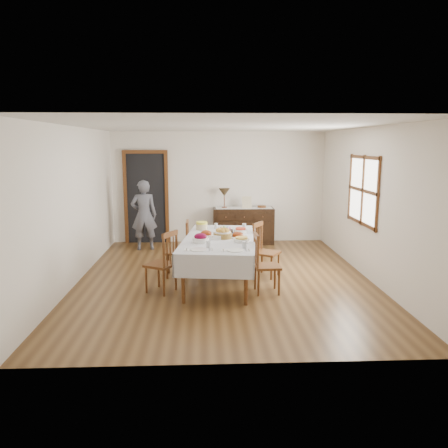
{
  "coord_description": "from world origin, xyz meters",
  "views": [
    {
      "loc": [
        -0.33,
        -7.3,
        2.31
      ],
      "look_at": [
        0.0,
        0.1,
        0.95
      ],
      "focal_mm": 35.0,
      "sensor_mm": 36.0,
      "label": 1
    }
  ],
  "objects_px": {
    "dining_table": "(220,243)",
    "sideboard": "(243,226)",
    "person": "(144,213)",
    "chair_left_far": "(180,248)",
    "chair_right_near": "(264,263)",
    "table_lamp": "(224,193)",
    "chair_left_near": "(163,261)",
    "chair_right_far": "(264,249)"
  },
  "relations": [
    {
      "from": "chair_left_far",
      "to": "table_lamp",
      "type": "distance_m",
      "value": 2.76
    },
    {
      "from": "chair_left_near",
      "to": "table_lamp",
      "type": "height_order",
      "value": "table_lamp"
    },
    {
      "from": "dining_table",
      "to": "chair_right_far",
      "type": "relative_size",
      "value": 2.52
    },
    {
      "from": "chair_left_near",
      "to": "chair_right_near",
      "type": "height_order",
      "value": "chair_left_near"
    },
    {
      "from": "chair_left_far",
      "to": "table_lamp",
      "type": "height_order",
      "value": "table_lamp"
    },
    {
      "from": "chair_left_far",
      "to": "person",
      "type": "distance_m",
      "value": 2.24
    },
    {
      "from": "dining_table",
      "to": "sideboard",
      "type": "height_order",
      "value": "sideboard"
    },
    {
      "from": "chair_left_near",
      "to": "person",
      "type": "relative_size",
      "value": 0.6
    },
    {
      "from": "dining_table",
      "to": "chair_left_far",
      "type": "xyz_separation_m",
      "value": [
        -0.69,
        0.47,
        -0.19
      ]
    },
    {
      "from": "chair_right_near",
      "to": "chair_right_far",
      "type": "xyz_separation_m",
      "value": [
        0.12,
        0.89,
        0.0
      ]
    },
    {
      "from": "chair_right_far",
      "to": "table_lamp",
      "type": "distance_m",
      "value": 2.74
    },
    {
      "from": "chair_right_far",
      "to": "chair_left_far",
      "type": "bearing_deg",
      "value": 119.22
    },
    {
      "from": "chair_left_near",
      "to": "chair_right_far",
      "type": "bearing_deg",
      "value": 144.78
    },
    {
      "from": "table_lamp",
      "to": "person",
      "type": "bearing_deg",
      "value": -164.82
    },
    {
      "from": "chair_right_far",
      "to": "table_lamp",
      "type": "xyz_separation_m",
      "value": [
        -0.59,
        2.58,
        0.72
      ]
    },
    {
      "from": "chair_left_near",
      "to": "chair_left_far",
      "type": "xyz_separation_m",
      "value": [
        0.21,
        0.86,
        0.0
      ]
    },
    {
      "from": "dining_table",
      "to": "sideboard",
      "type": "bearing_deg",
      "value": 84.6
    },
    {
      "from": "chair_left_near",
      "to": "table_lamp",
      "type": "xyz_separation_m",
      "value": [
        1.11,
        3.38,
        0.7
      ]
    },
    {
      "from": "person",
      "to": "dining_table",
      "type": "bearing_deg",
      "value": 115.61
    },
    {
      "from": "person",
      "to": "chair_right_far",
      "type": "bearing_deg",
      "value": 131.85
    },
    {
      "from": "dining_table",
      "to": "table_lamp",
      "type": "relative_size",
      "value": 5.23
    },
    {
      "from": "chair_left_near",
      "to": "chair_right_far",
      "type": "height_order",
      "value": "chair_left_near"
    },
    {
      "from": "table_lamp",
      "to": "chair_right_near",
      "type": "bearing_deg",
      "value": -82.34
    },
    {
      "from": "dining_table",
      "to": "chair_right_near",
      "type": "xyz_separation_m",
      "value": [
        0.67,
        -0.48,
        -0.21
      ]
    },
    {
      "from": "chair_left_far",
      "to": "person",
      "type": "relative_size",
      "value": 0.6
    },
    {
      "from": "chair_left_far",
      "to": "chair_right_far",
      "type": "relative_size",
      "value": 1.04
    },
    {
      "from": "chair_right_far",
      "to": "table_lamp",
      "type": "relative_size",
      "value": 2.07
    },
    {
      "from": "chair_left_near",
      "to": "sideboard",
      "type": "relative_size",
      "value": 0.7
    },
    {
      "from": "dining_table",
      "to": "chair_left_far",
      "type": "relative_size",
      "value": 2.43
    },
    {
      "from": "dining_table",
      "to": "sideboard",
      "type": "relative_size",
      "value": 1.71
    },
    {
      "from": "chair_right_near",
      "to": "chair_left_far",
      "type": "bearing_deg",
      "value": 52.62
    },
    {
      "from": "chair_right_near",
      "to": "table_lamp",
      "type": "relative_size",
      "value": 2.07
    },
    {
      "from": "dining_table",
      "to": "chair_right_near",
      "type": "height_order",
      "value": "chair_right_near"
    },
    {
      "from": "sideboard",
      "to": "chair_left_near",
      "type": "bearing_deg",
      "value": -114.69
    },
    {
      "from": "person",
      "to": "table_lamp",
      "type": "relative_size",
      "value": 3.59
    },
    {
      "from": "dining_table",
      "to": "chair_left_near",
      "type": "xyz_separation_m",
      "value": [
        -0.9,
        -0.39,
        -0.19
      ]
    },
    {
      "from": "chair_left_far",
      "to": "sideboard",
      "type": "relative_size",
      "value": 0.7
    },
    {
      "from": "chair_left_near",
      "to": "chair_right_near",
      "type": "xyz_separation_m",
      "value": [
        1.57,
        -0.09,
        -0.02
      ]
    },
    {
      "from": "chair_left_far",
      "to": "person",
      "type": "height_order",
      "value": "person"
    },
    {
      "from": "sideboard",
      "to": "table_lamp",
      "type": "bearing_deg",
      "value": 179.47
    },
    {
      "from": "chair_right_near",
      "to": "table_lamp",
      "type": "xyz_separation_m",
      "value": [
        -0.47,
        3.46,
        0.72
      ]
    },
    {
      "from": "person",
      "to": "chair_left_far",
      "type": "bearing_deg",
      "value": 107.03
    }
  ]
}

